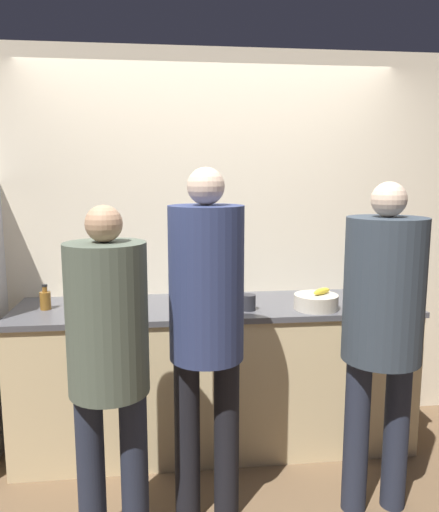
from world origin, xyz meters
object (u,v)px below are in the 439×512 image
at_px(person_right, 383,315).
at_px(utensil_crock, 77,290).
at_px(bottle_amber, 45,300).
at_px(bottle_dark, 233,285).
at_px(cup_black, 248,303).
at_px(person_left, 108,350).
at_px(person_center, 206,314).
at_px(fruit_bowl, 316,301).

relative_size(person_right, utensil_crock, 6.39).
bearing_deg(utensil_crock, bottle_amber, -121.67).
bearing_deg(bottle_dark, cup_black, -84.50).
relative_size(bottle_amber, cup_black, 1.62).
relative_size(person_left, bottle_dark, 9.27).
xyz_separation_m(person_center, cup_black, (0.31, 0.56, -0.10)).
xyz_separation_m(person_left, person_center, (0.46, 0.17, 0.11)).
distance_m(utensil_crock, bottle_dark, 1.05).
xyz_separation_m(bottle_dark, cup_black, (0.04, -0.39, -0.02)).
xyz_separation_m(person_center, fruit_bowl, (0.73, 0.54, -0.10)).
bearing_deg(cup_black, utensil_crock, 159.57).
height_order(fruit_bowl, cup_black, fruit_bowl).
height_order(person_right, fruit_bowl, person_right).
height_order(bottle_amber, bottle_dark, bottle_dark).
bearing_deg(cup_black, bottle_amber, 172.50).
bearing_deg(utensil_crock, person_left, -74.21).
bearing_deg(utensil_crock, person_right, -31.04).
relative_size(person_center, bottle_dark, 10.20).
relative_size(person_left, utensil_crock, 6.04).
relative_size(person_left, person_right, 0.94).
bearing_deg(person_left, fruit_bowl, 30.72).
relative_size(person_center, fruit_bowl, 6.65).
height_order(person_center, utensil_crock, person_center).
bearing_deg(bottle_dark, person_right, -57.98).
distance_m(person_center, fruit_bowl, 0.91).
distance_m(person_right, utensil_crock, 1.95).
bearing_deg(person_left, person_right, 5.48).
xyz_separation_m(fruit_bowl, utensil_crock, (-1.51, 0.43, 0.02)).
distance_m(bottle_amber, cup_black, 1.25).
distance_m(bottle_amber, bottle_dark, 1.22).
distance_m(person_left, cup_black, 1.06).
relative_size(bottle_dark, cup_black, 1.83).
bearing_deg(bottle_amber, utensil_crock, 58.33).
xyz_separation_m(utensil_crock, bottle_dark, (1.05, -0.02, 0.00)).
height_order(utensil_crock, cup_black, utensil_crock).
xyz_separation_m(person_center, bottle_amber, (-0.93, 0.72, -0.08)).
height_order(person_right, utensil_crock, person_right).
bearing_deg(bottle_amber, person_right, -22.74).
xyz_separation_m(person_left, cup_black, (0.77, 0.73, 0.01)).
xyz_separation_m(utensil_crock, cup_black, (1.09, -0.41, -0.02)).
distance_m(person_center, person_right, 0.89).
relative_size(person_right, cup_black, 17.96).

